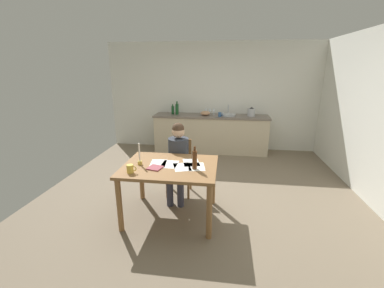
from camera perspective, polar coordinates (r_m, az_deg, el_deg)
The scene contains 24 objects.
ground_plane at distance 4.32m, azimuth 2.13°, elevation -11.09°, with size 5.20×5.20×0.04m, color #7A6B56.
wall_back at distance 6.45m, azimuth 4.59°, elevation 10.54°, with size 5.20×0.12×2.60m, color silver.
kitchen_counter at distance 6.24m, azimuth 4.22°, elevation 2.42°, with size 2.73×0.64×0.90m.
dining_table at distance 3.42m, azimuth -4.93°, elevation -6.42°, with size 1.24×0.96×0.76m.
chair_at_table at distance 4.14m, azimuth -2.83°, elevation -4.46°, with size 0.41×0.41×0.88m.
person_seated at distance 3.94m, azimuth -3.19°, elevation -2.79°, with size 0.33×0.60×1.19m.
coffee_mug at distance 3.21m, azimuth -13.70°, elevation -5.44°, with size 0.12×0.08×0.11m.
candlestick at distance 3.44m, azimuth -11.68°, elevation -3.23°, with size 0.06×0.06×0.30m.
book_magazine at distance 3.30m, azimuth -8.31°, elevation -5.31°, with size 0.17×0.17×0.02m, color #9E4752.
paper_letter at distance 3.32m, azimuth 0.97°, elevation -5.12°, with size 0.21×0.30×0.00m, color white.
paper_bill at distance 3.31m, azimuth -2.24°, elevation -5.18°, with size 0.21×0.30×0.00m, color white.
paper_envelope at distance 3.47m, azimuth -7.59°, elevation -4.29°, with size 0.21×0.30×0.00m, color white.
paper_receipt at distance 3.46m, azimuth -0.19°, elevation -4.17°, with size 0.21×0.30×0.00m, color white.
paper_notice at distance 3.42m, azimuth -5.09°, elevation -4.55°, with size 0.21×0.30×0.00m, color white.
wine_bottle_on_table at distance 3.21m, azimuth 0.60°, elevation -3.50°, with size 0.06×0.06×0.30m.
sink_unit at distance 6.14m, azimuth 8.11°, elevation 6.55°, with size 0.36×0.36×0.24m.
bottle_oil at distance 6.28m, azimuth -4.35°, elevation 7.65°, with size 0.06×0.06×0.24m.
bottle_vinegar at distance 6.23m, azimuth -3.39°, elevation 7.88°, with size 0.08×0.08×0.32m.
mixing_bowl at distance 6.11m, azimuth 3.03°, elevation 6.94°, with size 0.23×0.23×0.11m, color tan.
stovetop_kettle at distance 6.15m, azimuth 13.20°, elevation 7.01°, with size 0.18×0.18×0.22m.
wine_glass_near_sink at distance 6.27m, azimuth 4.91°, elevation 7.67°, with size 0.07×0.07×0.15m.
wine_glass_by_kettle at distance 6.28m, azimuth 4.03°, elevation 7.70°, with size 0.07×0.07×0.15m.
wine_glass_back_left at distance 6.29m, azimuth 3.13°, elevation 7.73°, with size 0.07×0.07×0.15m.
teacup_on_counter at distance 5.98m, azimuth 6.29°, elevation 6.63°, with size 0.11×0.08×0.10m.
Camera 1 is at (0.36, -3.80, 2.00)m, focal length 23.72 mm.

